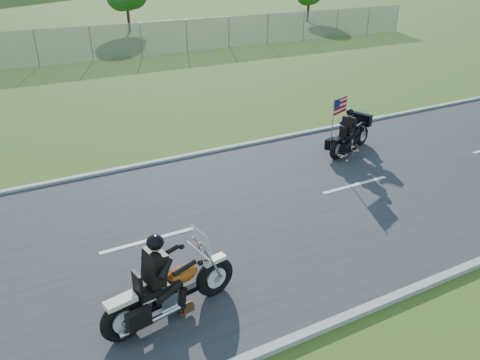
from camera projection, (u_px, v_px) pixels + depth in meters
ground at (227, 221)px, 11.44m from camera, size 420.00×420.00×0.00m
road at (227, 220)px, 11.43m from camera, size 120.00×8.00×0.04m
curb_north at (170, 160)px, 14.63m from camera, size 120.00×0.18×0.12m
curb_south at (329, 325)px, 8.20m from camera, size 120.00×0.18×0.12m
motorcycle_lead at (169, 291)px, 8.22m from camera, size 2.68×0.96×1.81m
motorcycle_follow at (350, 137)px, 15.06m from camera, size 2.17×1.12×1.88m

